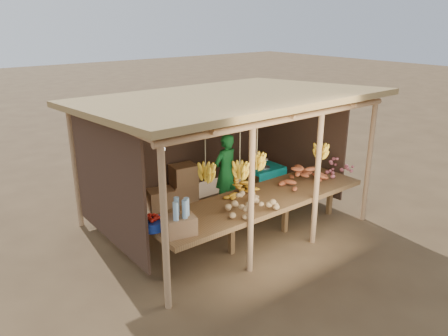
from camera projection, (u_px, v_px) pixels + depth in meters
ground at (224, 222)px, 8.00m from camera, size 60.00×60.00×0.00m
stall_structure at (223, 121)px, 7.30m from camera, size 4.70×3.50×2.43m
counter at (260, 201)px, 7.05m from camera, size 3.90×1.05×0.80m
potato_heap at (249, 200)px, 6.49m from camera, size 1.06×0.83×0.36m
sweet_potato_heap at (302, 173)px, 7.63m from camera, size 0.95×0.58×0.36m
onion_heap at (337, 164)px, 8.08m from camera, size 0.76×0.50×0.35m
banana_pile at (241, 184)px, 7.13m from camera, size 0.63×0.51×0.34m
tomato_basin at (152, 223)px, 6.00m from camera, size 0.37×0.37×0.19m
bottle_box at (180, 220)px, 5.81m from camera, size 0.46×0.40×0.51m
vendor at (225, 172)px, 8.39m from camera, size 0.57×0.41×1.49m
tarp_crate at (262, 181)px, 8.98m from camera, size 0.76×0.65×0.89m
carton_stack at (176, 189)px, 8.63m from camera, size 1.08×0.47×0.78m
burlap_sacks at (126, 208)px, 8.03m from camera, size 0.78×0.41×0.55m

